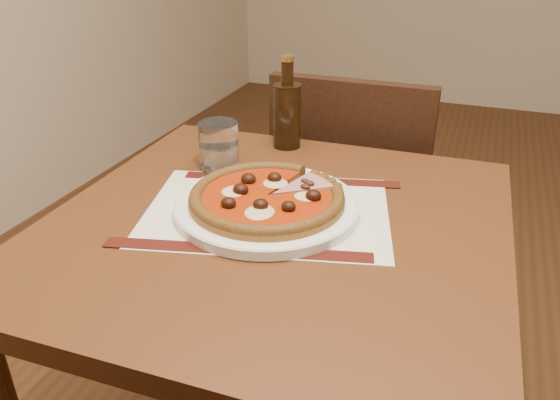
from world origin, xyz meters
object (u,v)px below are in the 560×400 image
object	(u,v)px
pizza	(267,197)
bottle	(287,112)
table	(276,267)
chair_far	(353,201)
water_glass	(219,146)
plate	(267,206)

from	to	relation	value
pizza	bottle	bearing A→B (deg)	103.74
table	chair_far	size ratio (longest dim) A/B	0.93
table	bottle	size ratio (longest dim) A/B	3.86
bottle	table	bearing A→B (deg)	-72.95
table	chair_far	bearing A→B (deg)	89.10
water_glass	plate	bearing A→B (deg)	-40.91
table	plate	bearing A→B (deg)	139.47
bottle	plate	bearing A→B (deg)	-76.22
plate	bottle	xyz separation A→B (m)	(-0.08, 0.32, 0.07)
chair_far	pizza	size ratio (longest dim) A/B	3.12
table	chair_far	xyz separation A→B (m)	(0.01, 0.59, -0.14)
pizza	table	bearing A→B (deg)	-40.06
chair_far	pizza	xyz separation A→B (m)	(-0.04, -0.57, 0.28)
table	plate	xyz separation A→B (m)	(-0.03, 0.02, 0.11)
pizza	bottle	xyz separation A→B (m)	(-0.08, 0.32, 0.05)
plate	water_glass	xyz separation A→B (m)	(-0.17, 0.15, 0.04)
pizza	water_glass	xyz separation A→B (m)	(-0.17, 0.15, 0.02)
plate	pizza	xyz separation A→B (m)	(-0.00, -0.00, 0.02)
water_glass	bottle	world-z (taller)	bottle
table	bottle	world-z (taller)	bottle
plate	bottle	world-z (taller)	bottle
water_glass	pizza	bearing A→B (deg)	-40.98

